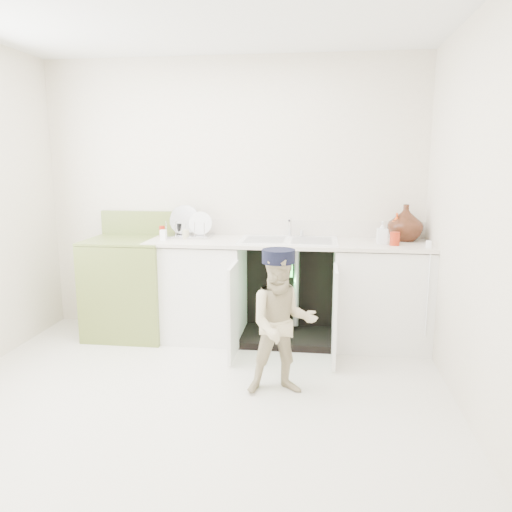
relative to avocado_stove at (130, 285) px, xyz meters
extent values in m
plane|color=beige|center=(0.89, -1.18, -0.46)|extent=(3.50, 3.50, 0.00)
cube|color=silver|center=(0.89, 0.32, 0.79)|extent=(3.50, 2.50, 0.02)
cube|color=silver|center=(0.89, -2.68, 0.79)|extent=(3.50, 2.50, 0.02)
cube|color=silver|center=(2.64, -1.18, 0.79)|extent=(2.50, 3.00, 0.02)
plane|color=white|center=(0.89, -1.18, 2.04)|extent=(3.50, 3.50, 0.00)
cube|color=white|center=(0.64, 0.02, -0.03)|extent=(0.80, 0.60, 0.86)
cube|color=white|center=(2.24, 0.02, -0.03)|extent=(0.80, 0.60, 0.86)
cube|color=black|center=(1.44, 0.29, -0.03)|extent=(0.80, 0.06, 0.86)
cube|color=black|center=(1.44, 0.02, -0.43)|extent=(0.80, 0.60, 0.06)
cylinder|color=gray|center=(1.37, 0.12, -0.01)|extent=(0.05, 0.05, 0.70)
cylinder|color=gray|center=(1.51, 0.12, -0.01)|extent=(0.05, 0.05, 0.70)
cylinder|color=gray|center=(1.44, 0.07, 0.16)|extent=(0.07, 0.18, 0.07)
cube|color=white|center=(1.04, -0.48, -0.06)|extent=(0.03, 0.40, 0.76)
cube|color=white|center=(1.84, -0.48, -0.06)|extent=(0.02, 0.40, 0.76)
cube|color=white|center=(1.44, 0.02, 0.43)|extent=(2.44, 0.64, 0.03)
cube|color=white|center=(1.44, 0.31, 0.52)|extent=(2.44, 0.02, 0.15)
cube|color=white|center=(1.44, 0.02, 0.44)|extent=(0.85, 0.55, 0.02)
cube|color=gray|center=(1.24, 0.02, 0.45)|extent=(0.34, 0.40, 0.01)
cube|color=gray|center=(1.65, 0.02, 0.45)|extent=(0.34, 0.40, 0.01)
cylinder|color=silver|center=(1.44, 0.24, 0.53)|extent=(0.03, 0.03, 0.17)
cylinder|color=silver|center=(1.44, 0.18, 0.61)|extent=(0.02, 0.14, 0.02)
cylinder|color=silver|center=(1.55, 0.24, 0.48)|extent=(0.04, 0.04, 0.06)
cylinder|color=white|center=(2.57, -0.29, 0.09)|extent=(0.01, 0.01, 0.70)
cube|color=white|center=(2.57, -0.20, 0.47)|extent=(0.04, 0.02, 0.06)
cube|color=silver|center=(0.52, 0.14, 0.45)|extent=(0.44, 0.29, 0.02)
cylinder|color=silver|center=(0.48, 0.16, 0.53)|extent=(0.27, 0.10, 0.26)
cylinder|color=white|center=(0.64, 0.14, 0.52)|extent=(0.21, 0.06, 0.21)
cylinder|color=silver|center=(0.35, 0.04, 0.52)|extent=(0.01, 0.01, 0.13)
cylinder|color=silver|center=(0.43, 0.04, 0.52)|extent=(0.01, 0.01, 0.13)
cylinder|color=silver|center=(0.52, 0.04, 0.52)|extent=(0.01, 0.01, 0.13)
cylinder|color=silver|center=(0.61, 0.04, 0.52)|extent=(0.01, 0.01, 0.13)
cylinder|color=silver|center=(0.69, 0.04, 0.52)|extent=(0.01, 0.01, 0.13)
imported|color=#4A2915|center=(2.44, 0.16, 0.60)|extent=(0.30, 0.30, 0.31)
imported|color=#DD420B|center=(2.36, 0.12, 0.56)|extent=(0.09, 0.09, 0.24)
imported|color=white|center=(2.23, -0.04, 0.54)|extent=(0.09, 0.09, 0.19)
cylinder|color=#A4240E|center=(2.32, -0.10, 0.50)|extent=(0.08, 0.08, 0.11)
cylinder|color=#AB1E0E|center=(0.29, 0.10, 0.49)|extent=(0.05, 0.05, 0.10)
cylinder|color=#BEB88B|center=(0.53, 0.02, 0.48)|extent=(0.06, 0.06, 0.08)
cylinder|color=black|center=(0.44, 0.14, 0.50)|extent=(0.04, 0.04, 0.12)
cube|color=white|center=(0.36, -0.08, 0.49)|extent=(0.05, 0.05, 0.09)
cube|color=olive|center=(0.00, -0.01, -0.03)|extent=(0.72, 0.65, 0.87)
cube|color=olive|center=(0.00, -0.01, 0.42)|extent=(0.72, 0.65, 0.02)
cube|color=olive|center=(0.00, 0.28, 0.54)|extent=(0.72, 0.06, 0.23)
cylinder|color=black|center=(-0.18, -0.17, 0.42)|extent=(0.16, 0.16, 0.02)
cylinder|color=silver|center=(-0.18, -0.17, 0.43)|extent=(0.19, 0.19, 0.01)
cylinder|color=black|center=(-0.18, 0.15, 0.42)|extent=(0.16, 0.16, 0.02)
cylinder|color=silver|center=(-0.18, 0.15, 0.43)|extent=(0.19, 0.19, 0.01)
cylinder|color=black|center=(0.18, -0.17, 0.42)|extent=(0.16, 0.16, 0.02)
cylinder|color=silver|center=(0.18, -0.17, 0.43)|extent=(0.19, 0.19, 0.01)
cylinder|color=black|center=(0.18, 0.15, 0.42)|extent=(0.16, 0.16, 0.02)
cylinder|color=silver|center=(0.18, 0.15, 0.43)|extent=(0.19, 0.19, 0.01)
imported|color=beige|center=(1.47, -1.02, 0.04)|extent=(0.55, 0.47, 0.99)
cylinder|color=black|center=(1.47, -1.02, 0.50)|extent=(0.26, 0.26, 0.09)
cube|color=black|center=(1.45, -0.92, 0.47)|extent=(0.19, 0.13, 0.01)
cube|color=black|center=(1.47, -0.32, 0.26)|extent=(0.07, 0.01, 0.14)
cube|color=#26F23F|center=(1.47, -0.33, 0.26)|extent=(0.06, 0.00, 0.12)
camera|label=1|loc=(1.72, -4.25, 1.13)|focal=35.00mm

